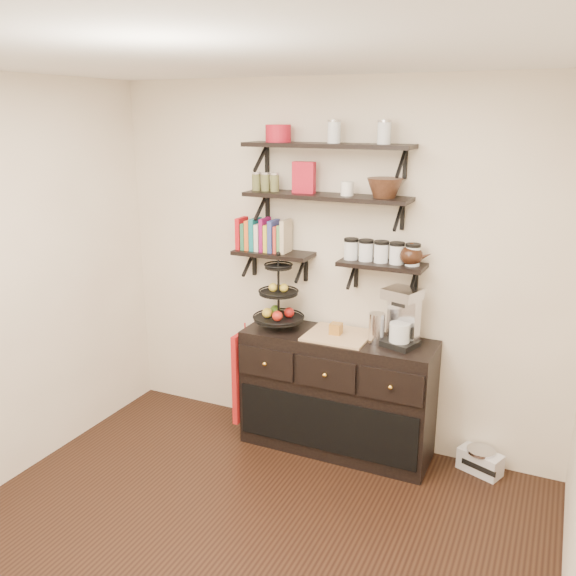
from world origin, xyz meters
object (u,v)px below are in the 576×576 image
(sideboard, at_px, (337,393))
(radio, at_px, (480,461))
(fruit_stand, at_px, (279,303))
(coffee_maker, at_px, (402,318))

(sideboard, distance_m, radio, 1.11)
(fruit_stand, bearing_deg, coffee_maker, 1.47)
(fruit_stand, relative_size, coffee_maker, 1.35)
(coffee_maker, bearing_deg, fruit_stand, -160.09)
(sideboard, relative_size, radio, 4.24)
(sideboard, bearing_deg, fruit_stand, 179.48)
(fruit_stand, distance_m, radio, 1.82)
(sideboard, xyz_separation_m, fruit_stand, (-0.47, 0.00, 0.64))
(sideboard, relative_size, fruit_stand, 2.53)
(sideboard, bearing_deg, coffee_maker, 3.54)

